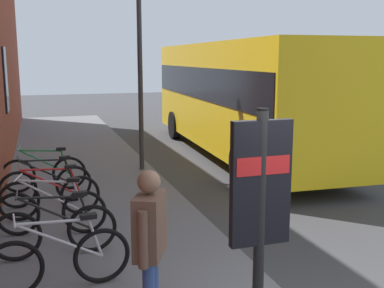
% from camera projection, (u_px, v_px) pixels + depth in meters
% --- Properties ---
extents(ground, '(60.00, 60.00, 0.00)m').
position_uv_depth(ground, '(218.00, 190.00, 10.59)').
color(ground, '#38383A').
extents(sidewalk_pavement, '(24.00, 3.50, 0.12)m').
position_uv_depth(sidewalk_pavement, '(85.00, 176.00, 11.60)').
color(sidewalk_pavement, slate).
rests_on(sidewalk_pavement, ground).
extents(bicycle_leaning_wall, '(0.48, 1.77, 0.97)m').
position_uv_depth(bicycle_leaning_wall, '(60.00, 260.00, 5.71)').
color(bicycle_leaning_wall, black).
rests_on(bicycle_leaning_wall, sidewalk_pavement).
extents(bicycle_beside_lamp, '(0.48, 1.77, 0.97)m').
position_uv_depth(bicycle_beside_lamp, '(55.00, 230.00, 6.69)').
color(bicycle_beside_lamp, black).
rests_on(bicycle_beside_lamp, sidewalk_pavement).
extents(bicycle_under_window, '(0.55, 1.74, 0.97)m').
position_uv_depth(bicycle_under_window, '(52.00, 211.00, 7.53)').
color(bicycle_under_window, black).
rests_on(bicycle_under_window, sidewalk_pavement).
extents(bicycle_by_door, '(0.48, 1.77, 0.97)m').
position_uv_depth(bicycle_by_door, '(51.00, 196.00, 8.34)').
color(bicycle_by_door, black).
rests_on(bicycle_by_door, sidewalk_pavement).
extents(bicycle_nearest_sign, '(0.48, 1.76, 0.97)m').
position_uv_depth(bicycle_nearest_sign, '(47.00, 185.00, 9.08)').
color(bicycle_nearest_sign, black).
rests_on(bicycle_nearest_sign, sidewalk_pavement).
extents(bicycle_mid_rack, '(0.48, 1.77, 0.97)m').
position_uv_depth(bicycle_mid_rack, '(44.00, 173.00, 10.01)').
color(bicycle_mid_rack, black).
rests_on(bicycle_mid_rack, sidewalk_pavement).
extents(transit_info_sign, '(0.10, 0.55, 2.40)m').
position_uv_depth(transit_info_sign, '(260.00, 200.00, 4.06)').
color(transit_info_sign, black).
rests_on(transit_info_sign, sidewalk_pavement).
extents(city_bus, '(10.61, 3.03, 3.35)m').
position_uv_depth(city_bus, '(238.00, 92.00, 14.10)').
color(city_bus, yellow).
rests_on(city_bus, ground).
extents(pedestrian_crossing_street, '(0.60, 0.44, 1.73)m').
position_uv_depth(pedestrian_crossing_street, '(150.00, 236.00, 4.70)').
color(pedestrian_crossing_street, '#334C8C').
rests_on(pedestrian_crossing_street, sidewalk_pavement).
extents(street_lamp, '(0.28, 0.28, 5.53)m').
position_uv_depth(street_lamp, '(139.00, 40.00, 11.46)').
color(street_lamp, '#333338').
rests_on(street_lamp, sidewalk_pavement).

